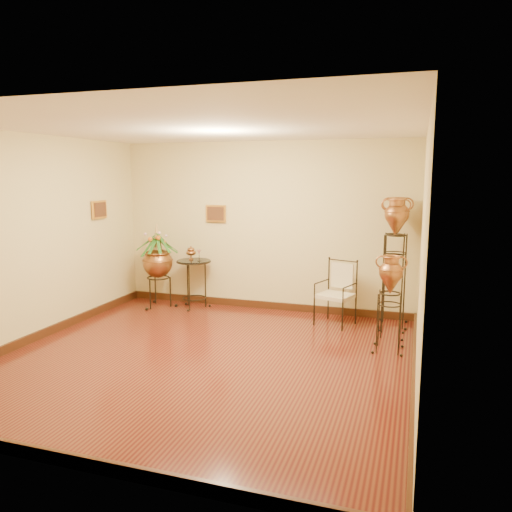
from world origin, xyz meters
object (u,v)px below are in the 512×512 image
(amphora_mid, at_px, (395,261))
(planter_urn, at_px, (158,259))
(side_table, at_px, (194,283))
(armchair, at_px, (335,293))
(amphora_tall, at_px, (393,267))

(amphora_mid, distance_m, planter_urn, 3.91)
(planter_urn, bearing_deg, side_table, 11.56)
(armchair, bearing_deg, amphora_tall, -1.45)
(planter_urn, height_order, side_table, planter_urn)
(amphora_tall, relative_size, amphora_mid, 1.00)
(amphora_tall, xyz_separation_m, planter_urn, (-3.90, 0.42, -0.17))
(amphora_mid, bearing_deg, armchair, -164.25)
(side_table, bearing_deg, planter_urn, -168.44)
(side_table, bearing_deg, armchair, -5.53)
(amphora_tall, bearing_deg, amphora_mid, 90.00)
(planter_urn, bearing_deg, amphora_mid, 1.83)
(amphora_tall, distance_m, armchair, 1.03)
(amphora_tall, distance_m, planter_urn, 3.93)
(planter_urn, distance_m, armchair, 3.09)
(amphora_mid, bearing_deg, amphora_tall, -90.00)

